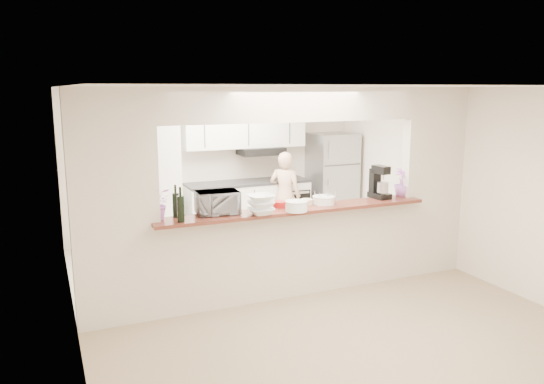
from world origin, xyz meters
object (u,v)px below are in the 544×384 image
toaster_oven (217,203)px  stand_mixer (379,184)px  refrigerator (332,181)px  person (285,196)px

toaster_oven → stand_mixer: stand_mixer is taller
toaster_oven → refrigerator: bearing=44.3°
stand_mixer → person: (-0.31, 2.21, -0.55)m
refrigerator → person: refrigerator is taller
refrigerator → stand_mixer: size_ratio=4.03×
refrigerator → person: bearing=-161.1°
toaster_oven → stand_mixer: size_ratio=1.12×
refrigerator → person: 1.18m
refrigerator → toaster_oven: refrigerator is taller
person → refrigerator: bearing=-120.1°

